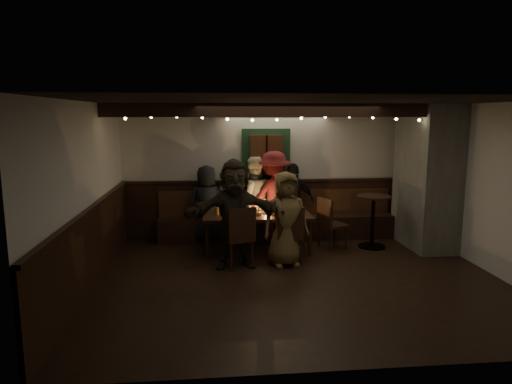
{
  "coord_description": "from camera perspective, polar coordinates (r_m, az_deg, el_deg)",
  "views": [
    {
      "loc": [
        -1.27,
        -6.41,
        2.42
      ],
      "look_at": [
        -0.48,
        1.6,
        1.05
      ],
      "focal_mm": 32.0,
      "sensor_mm": 36.0,
      "label": 1
    }
  ],
  "objects": [
    {
      "name": "room",
      "position": [
        8.29,
        10.82,
        0.13
      ],
      "size": [
        6.02,
        5.01,
        2.62
      ],
      "color": "black",
      "rests_on": "ground"
    },
    {
      "name": "person_g",
      "position": [
        7.34,
        3.72,
        -3.38
      ],
      "size": [
        0.82,
        0.6,
        1.53
      ],
      "primitive_type": "imported",
      "rotation": [
        0.0,
        0.0,
        0.16
      ],
      "color": "brown",
      "rests_on": "ground"
    },
    {
      "name": "person_e",
      "position": [
        8.79,
        4.7,
        -1.3
      ],
      "size": [
        0.95,
        0.61,
        1.51
      ],
      "primitive_type": "imported",
      "rotation": [
        0.0,
        0.0,
        3.43
      ],
      "color": "black",
      "rests_on": "ground"
    },
    {
      "name": "chair_near_right",
      "position": [
        7.42,
        4.19,
        -5.01
      ],
      "size": [
        0.46,
        0.46,
        0.97
      ],
      "color": "#321D13",
      "rests_on": "ground"
    },
    {
      "name": "person_a",
      "position": [
        8.71,
        -6.15,
        -1.51
      ],
      "size": [
        0.81,
        0.62,
        1.48
      ],
      "primitive_type": "imported",
      "rotation": [
        0.0,
        0.0,
        3.36
      ],
      "color": "black",
      "rests_on": "ground"
    },
    {
      "name": "dining_table",
      "position": [
        8.05,
        0.13,
        -3.23
      ],
      "size": [
        1.91,
        0.82,
        0.83
      ],
      "color": "#321D13",
      "rests_on": "ground"
    },
    {
      "name": "person_d",
      "position": [
        8.7,
        2.25,
        -0.62
      ],
      "size": [
        1.28,
        1.0,
        1.74
      ],
      "primitive_type": "imported",
      "rotation": [
        0.0,
        0.0,
        3.5
      ],
      "color": "maroon",
      "rests_on": "ground"
    },
    {
      "name": "person_f",
      "position": [
        7.22,
        -2.65,
        -2.77
      ],
      "size": [
        1.62,
        0.54,
        1.73
      ],
      "primitive_type": "imported",
      "rotation": [
        0.0,
        0.0,
        0.02
      ],
      "color": "#2F271B",
      "rests_on": "ground"
    },
    {
      "name": "person_c",
      "position": [
        8.73,
        -0.36,
        -0.92
      ],
      "size": [
        0.91,
        0.77,
        1.64
      ],
      "primitive_type": "imported",
      "rotation": [
        0.0,
        0.0,
        3.35
      ],
      "color": "beige",
      "rests_on": "ground"
    },
    {
      "name": "chair_end",
      "position": [
        8.37,
        9.13,
        -3.52
      ],
      "size": [
        0.55,
        0.55,
        0.94
      ],
      "color": "#321D13",
      "rests_on": "ground"
    },
    {
      "name": "chair_near_left",
      "position": [
        7.23,
        -2.06,
        -5.25
      ],
      "size": [
        0.57,
        0.57,
        1.0
      ],
      "color": "#321D13",
      "rests_on": "ground"
    },
    {
      "name": "person_b",
      "position": [
        8.66,
        -2.85,
        -1.08
      ],
      "size": [
        0.64,
        0.46,
        1.62
      ],
      "primitive_type": "imported",
      "rotation": [
        0.0,
        0.0,
        3.0
      ],
      "color": "#21202A",
      "rests_on": "ground"
    },
    {
      "name": "high_top",
      "position": [
        8.62,
        14.41,
        -2.77
      ],
      "size": [
        0.61,
        0.61,
        0.97
      ],
      "color": "black",
      "rests_on": "ground"
    }
  ]
}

